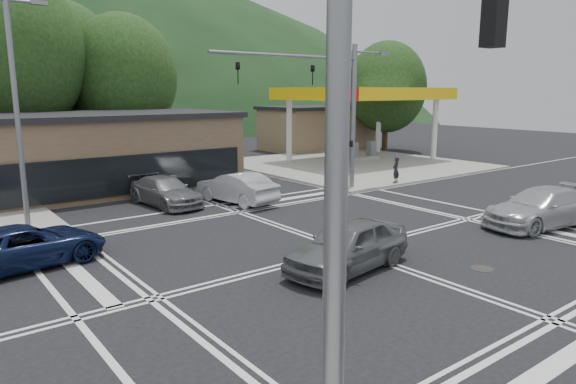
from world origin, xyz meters
TOP-DOWN VIEW (x-y plane):
  - ground at (0.00, 0.00)m, footprint 120.00×120.00m
  - sidewalk_ne at (15.00, 15.00)m, footprint 16.00×16.00m
  - gas_station_canopy at (16.99, 15.99)m, footprint 12.32×8.34m
  - convenience_store at (20.00, 25.00)m, footprint 10.00×6.00m
  - commercial_row at (-8.00, 17.00)m, footprint 24.00×8.00m
  - tree_n_b at (-6.00, 24.00)m, footprint 9.00×9.00m
  - tree_n_c at (1.00, 24.00)m, footprint 7.60×7.60m
  - tree_n_e at (-2.00, 28.00)m, footprint 8.40×8.40m
  - tree_ne at (24.00, 20.00)m, footprint 7.20×7.20m
  - streetlight_nw at (-8.44, 9.00)m, footprint 2.50×0.25m
  - signal_mast_ne at (6.95, 8.20)m, footprint 11.65×0.30m
  - signal_mast_sw at (-6.39, -8.20)m, footprint 9.14×0.28m
  - car_blue_west at (-9.30, 4.94)m, footprint 5.12×2.93m
  - car_grey_center at (-1.45, -1.50)m, footprint 4.90×2.59m
  - car_silver_east at (8.60, -2.49)m, footprint 5.72×3.11m
  - car_queue_a at (1.00, 9.00)m, footprint 2.35×4.86m
  - car_queue_b at (2.42, 18.74)m, footprint 1.93×4.21m
  - car_northbound at (-2.06, 10.63)m, footprint 2.38×4.92m
  - pedestrian at (11.13, 7.50)m, footprint 0.65×0.52m

SIDE VIEW (x-z plane):
  - ground at x=0.00m, z-range 0.00..0.00m
  - sidewalk_ne at x=15.00m, z-range 0.00..0.15m
  - car_blue_west at x=-9.30m, z-range 0.00..1.35m
  - car_northbound at x=-2.06m, z-range 0.00..1.38m
  - car_queue_b at x=2.42m, z-range 0.00..1.40m
  - car_queue_a at x=1.00m, z-range 0.00..1.53m
  - car_silver_east at x=8.60m, z-range 0.00..1.57m
  - car_grey_center at x=-1.45m, z-range 0.00..1.59m
  - pedestrian at x=11.13m, z-range 0.15..1.68m
  - convenience_store at x=20.00m, z-range 0.00..3.80m
  - commercial_row at x=-8.00m, z-range 0.00..4.00m
  - gas_station_canopy at x=16.99m, z-range 2.17..7.92m
  - streetlight_nw at x=-8.44m, z-range 0.55..9.55m
  - signal_mast_ne at x=6.95m, z-range 1.07..9.07m
  - signal_mast_sw at x=-6.39m, z-range 1.12..9.12m
  - tree_ne at x=24.00m, z-range 0.85..10.84m
  - tree_n_c at x=1.00m, z-range 1.06..11.93m
  - tree_n_e at x=-2.00m, z-range 1.15..13.13m
  - tree_n_b at x=-6.00m, z-range 1.30..14.28m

